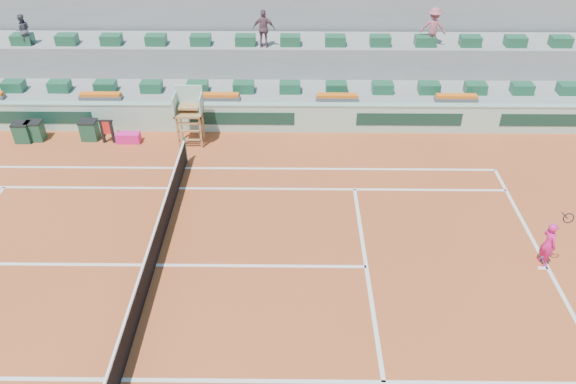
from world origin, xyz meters
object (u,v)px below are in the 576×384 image
Objects in this scene: umpire_chair at (189,108)px; tennis_player at (549,244)px; player_bag at (128,138)px; drink_cooler_a at (89,130)px.

umpire_chair reaches higher than tennis_player.
player_bag is 2.94m from umpire_chair.
umpire_chair is at bearing -2.76° from drink_cooler_a.
drink_cooler_a is 17.72m from tennis_player.
drink_cooler_a is at bearing 155.08° from tennis_player.
umpire_chair is 2.86× the size of drink_cooler_a.
drink_cooler_a is 0.37× the size of tennis_player.
tennis_player is at bearing -31.61° from umpire_chair.
umpire_chair reaches higher than player_bag.
umpire_chair is 4.42m from drink_cooler_a.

